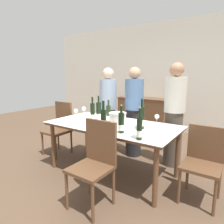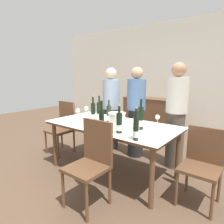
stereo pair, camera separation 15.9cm
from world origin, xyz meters
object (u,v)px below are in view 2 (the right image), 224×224
(wine_bottle_0, at_px, (102,121))
(wine_bottle_6, at_px, (109,114))
(chair_right_end, at_px, (202,161))
(chair_near_front, at_px, (92,158))
(wine_glass_2, at_px, (86,109))
(wine_bottle_4, at_px, (119,123))
(wine_glass_0, at_px, (99,121))
(wine_glass_5, at_px, (78,111))
(wine_glass_1, at_px, (136,128))
(person_guest_left, at_px, (136,113))
(person_guest_right, at_px, (176,116))
(wine_bottle_2, at_px, (136,129))
(wine_bottle_3, at_px, (99,112))
(wine_bottle_1, at_px, (141,119))
(sideboard_cabinet, at_px, (148,114))
(person_host, at_px, (111,109))
(wine_bottle_5, at_px, (93,113))
(wine_glass_4, at_px, (157,118))
(ice_bucket, at_px, (117,120))
(chair_left_end, at_px, (63,124))
(dining_table, at_px, (112,128))
(wine_glass_3, at_px, (97,119))

(wine_bottle_0, xyz_separation_m, wine_bottle_6, (-0.25, 0.45, -0.02))
(chair_right_end, relative_size, chair_near_front, 0.90)
(wine_bottle_6, xyz_separation_m, wine_glass_2, (-0.76, 0.28, -0.03))
(wine_bottle_4, height_order, wine_glass_0, wine_bottle_4)
(wine_bottle_4, xyz_separation_m, wine_glass_5, (-1.12, 0.34, -0.02))
(wine_glass_1, distance_m, person_guest_left, 1.28)
(wine_glass_2, bearing_deg, person_guest_right, 16.80)
(wine_glass_1, bearing_deg, wine_bottle_2, -56.65)
(wine_bottle_4, distance_m, wine_glass_2, 1.35)
(wine_bottle_3, xyz_separation_m, person_guest_right, (0.92, 0.77, -0.07))
(wine_bottle_3, bearing_deg, wine_bottle_1, -0.01)
(sideboard_cabinet, relative_size, person_host, 0.87)
(wine_bottle_5, relative_size, wine_glass_4, 2.78)
(wine_bottle_2, distance_m, wine_bottle_3, 1.00)
(ice_bucket, relative_size, wine_bottle_6, 0.67)
(wine_bottle_1, relative_size, person_host, 0.25)
(wine_bottle_4, height_order, wine_glass_1, wine_bottle_4)
(person_host, bearing_deg, wine_bottle_2, -43.11)
(wine_bottle_2, relative_size, wine_bottle_6, 1.04)
(chair_left_end, bearing_deg, dining_table, -4.25)
(sideboard_cabinet, xyz_separation_m, chair_left_end, (-0.51, -2.45, 0.12))
(wine_bottle_6, distance_m, wine_glass_0, 0.34)
(sideboard_cabinet, bearing_deg, wine_bottle_2, -64.83)
(wine_glass_3, distance_m, wine_glass_5, 0.66)
(wine_glass_3, bearing_deg, ice_bucket, 14.06)
(wine_bottle_5, relative_size, chair_left_end, 0.42)
(wine_bottle_5, bearing_deg, chair_left_end, 170.34)
(wine_glass_4, xyz_separation_m, chair_near_front, (-0.27, -1.11, -0.31))
(wine_glass_2, height_order, person_guest_right, person_guest_right)
(wine_bottle_0, relative_size, wine_bottle_6, 1.16)
(wine_bottle_2, xyz_separation_m, chair_near_front, (-0.39, -0.31, -0.33))
(dining_table, xyz_separation_m, wine_bottle_4, (0.35, -0.30, 0.19))
(wine_glass_2, bearing_deg, chair_near_front, -42.80)
(wine_bottle_6, relative_size, chair_left_end, 0.38)
(wine_bottle_1, bearing_deg, person_guest_right, 75.75)
(wine_bottle_1, relative_size, wine_bottle_5, 1.01)
(ice_bucket, bearing_deg, sideboard_cabinet, 108.71)
(wine_glass_1, bearing_deg, wine_glass_4, 95.09)
(wine_glass_1, bearing_deg, person_guest_right, 86.51)
(dining_table, xyz_separation_m, chair_left_end, (-1.25, 0.09, -0.15))
(wine_bottle_0, xyz_separation_m, person_guest_right, (0.51, 1.19, -0.07))
(chair_right_end, height_order, chair_near_front, chair_near_front)
(wine_glass_0, relative_size, wine_glass_5, 1.00)
(wine_bottle_3, height_order, wine_bottle_5, wine_bottle_5)
(wine_bottle_6, height_order, wine_glass_1, wine_bottle_6)
(person_host, bearing_deg, chair_left_end, -129.28)
(wine_bottle_0, bearing_deg, wine_bottle_6, 118.72)
(wine_bottle_1, xyz_separation_m, chair_right_end, (0.78, 0.07, -0.40))
(wine_glass_2, xyz_separation_m, person_host, (0.20, 0.49, -0.05))
(ice_bucket, distance_m, person_guest_left, 0.90)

